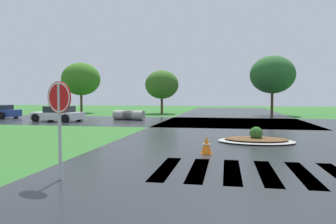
% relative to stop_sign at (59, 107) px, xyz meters
% --- Properties ---
extents(asphalt_roadway, '(11.04, 80.00, 0.01)m').
position_rel_stop_sign_xyz_m(asphalt_roadway, '(4.52, 7.40, -1.75)').
color(asphalt_roadway, '#232628').
rests_on(asphalt_roadway, ground).
extents(asphalt_cross_road, '(90.00, 9.94, 0.01)m').
position_rel_stop_sign_xyz_m(asphalt_cross_road, '(4.52, 17.76, -1.75)').
color(asphalt_cross_road, '#232628').
rests_on(asphalt_cross_road, ground).
extents(crosswalk_stripes, '(4.95, 2.99, 0.01)m').
position_rel_stop_sign_xyz_m(crosswalk_stripes, '(4.52, 1.66, -1.75)').
color(crosswalk_stripes, white).
rests_on(crosswalk_stripes, ground).
extents(stop_sign, '(0.73, 0.27, 2.36)m').
position_rel_stop_sign_xyz_m(stop_sign, '(0.00, 0.00, 0.00)').
color(stop_sign, '#B2B5BA').
rests_on(stop_sign, ground).
extents(median_island, '(3.29, 2.18, 0.68)m').
position_rel_stop_sign_xyz_m(median_island, '(5.19, 7.24, -1.62)').
color(median_island, '#9E9B93').
rests_on(median_island, ground).
extents(car_blue_compact, '(4.05, 2.39, 1.21)m').
position_rel_stop_sign_xyz_m(car_blue_compact, '(-9.29, 16.21, -1.17)').
color(car_blue_compact, silver).
rests_on(car_blue_compact, ground).
extents(drainage_pipe_stack, '(2.76, 1.23, 0.81)m').
position_rel_stop_sign_xyz_m(drainage_pipe_stack, '(-4.15, 18.56, -1.34)').
color(drainage_pipe_stack, '#9E9B93').
rests_on(drainage_pipe_stack, ground).
extents(traffic_cone, '(0.40, 0.40, 0.62)m').
position_rel_stop_sign_xyz_m(traffic_cone, '(3.23, 4.12, -1.45)').
color(traffic_cone, orange).
rests_on(traffic_cone, ground).
extents(background_treeline, '(35.54, 5.48, 6.27)m').
position_rel_stop_sign_xyz_m(background_treeline, '(0.20, 28.56, 2.17)').
color(background_treeline, '#4C3823').
rests_on(background_treeline, ground).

